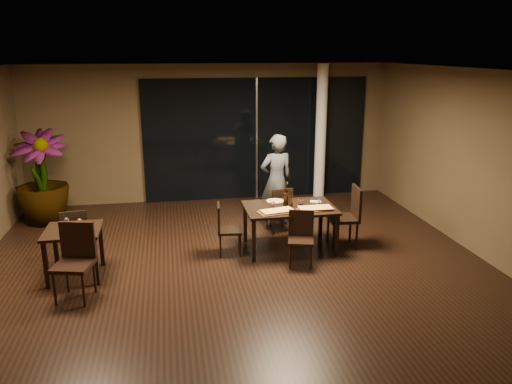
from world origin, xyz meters
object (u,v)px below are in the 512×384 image
Objects in this scene: chair_side_far at (75,232)px; main_table at (290,211)px; chair_main_right at (348,213)px; diner at (276,181)px; bottle_a at (285,197)px; bottle_c at (287,197)px; potted_plant at (41,177)px; chair_main_far at (280,208)px; chair_side_near at (75,257)px; bottle_b at (291,199)px; chair_main_near at (301,235)px; chair_main_left at (225,226)px; side_table at (73,238)px.

main_table is at bearing 169.78° from chair_side_far.
chair_main_right is 1.63m from diner.
bottle_a reaches higher than bottle_c.
diner is at bearing 85.08° from bottle_a.
potted_plant is 6.18× the size of bottle_a.
diner reaches higher than bottle_c.
chair_main_far is 0.48× the size of potted_plant.
chair_side_near is 0.59× the size of diner.
diner reaches higher than bottle_b.
chair_side_far is at bearing 5.68° from diner.
bottle_a is at bearing 112.86° from chair_main_near.
bottle_b reaches higher than chair_main_left.
bottle_a is (3.34, 0.58, 0.27)m from side_table.
bottle_c is (-0.02, 0.11, 0.22)m from main_table.
diner reaches higher than side_table.
main_table is at bearing 108.25° from chair_main_near.
chair_side_far is at bearing 179.88° from bottle_a.
bottle_b is at bearing 32.59° from chair_side_near.
chair_side_far is at bearing 1.66° from chair_main_far.
bottle_a is (4.34, -2.09, -0.01)m from potted_plant.
main_table is 3.44m from side_table.
bottle_a is at bearing -145.26° from bottle_c.
chair_main_far is at bearing 105.59° from chair_main_near.
chair_side_far is 0.49× the size of diner.
chair_side_near is (0.21, -1.24, 0.09)m from chair_side_far.
chair_side_far is 3.11× the size of bottle_c.
chair_side_near reaches higher than side_table.
diner is at bearing 88.29° from main_table.
bottle_c is (-0.04, 0.13, 0.01)m from bottle_b.
chair_main_left is 3.99m from potted_plant.
chair_main_left is 2.91× the size of bottle_a.
bottle_b is (0.02, -0.02, 0.21)m from main_table.
chair_main_near is 0.47× the size of potted_plant.
side_table is 0.66m from chair_side_near.
potted_plant is at bearing 154.73° from bottle_c.
chair_side_near reaches higher than bottle_c.
bottle_c reaches higher than chair_main_far.
chair_main_left is (-1.10, -0.03, -0.20)m from main_table.
main_table is 5.33× the size of bottle_c.
chair_main_near is at bearing -1.84° from side_table.
chair_main_far is 3.29× the size of bottle_b.
bottle_a is (1.03, 0.11, 0.42)m from chair_main_left.
side_table is 3.44m from chair_main_near.
chair_main_left is (-1.12, -0.82, -0.01)m from chair_main_far.
chair_side_near reaches higher than bottle_b.
side_table is 3.40m from bottle_a.
chair_main_near is (0.02, -1.40, -0.01)m from chair_main_far.
diner is 4.54m from potted_plant.
side_table is 3.03× the size of bottle_b.
chair_side_near is at bearing -70.88° from chair_main_right.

